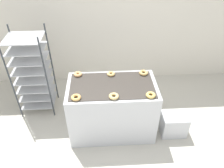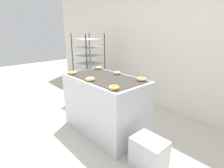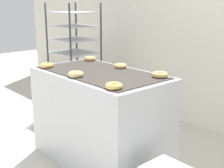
{
  "view_description": "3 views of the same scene",
  "coord_description": "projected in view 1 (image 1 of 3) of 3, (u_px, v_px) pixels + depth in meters",
  "views": [
    {
      "loc": [
        -0.15,
        -1.87,
        2.83
      ],
      "look_at": [
        0.0,
        0.62,
        0.93
      ],
      "focal_mm": 35.0,
      "sensor_mm": 36.0,
      "label": 1
    },
    {
      "loc": [
        1.97,
        -1.02,
        1.61
      ],
      "look_at": [
        0.0,
        0.77,
        0.77
      ],
      "focal_mm": 28.0,
      "sensor_mm": 36.0,
      "label": 2
    },
    {
      "loc": [
        2.18,
        -1.15,
        1.55
      ],
      "look_at": [
        0.0,
        0.77,
        0.77
      ],
      "focal_mm": 50.0,
      "sensor_mm": 36.0,
      "label": 3
    }
  ],
  "objects": [
    {
      "name": "baking_rack_cart",
      "position": [
        33.0,
        72.0,
        3.65
      ],
      "size": [
        0.59,
        0.51,
        1.52
      ],
      "color": "#33383D",
      "rests_on": "ground_plane"
    },
    {
      "name": "wall_back",
      "position": [
        107.0,
        15.0,
        4.05
      ],
      "size": [
        8.0,
        0.05,
        2.8
      ],
      "color": "silver",
      "rests_on": "ground_plane"
    },
    {
      "name": "donut_near_left",
      "position": [
        76.0,
        97.0,
        2.9
      ],
      "size": [
        0.13,
        0.13,
        0.04
      ],
      "primitive_type": "torus",
      "color": "#E3AC5C",
      "rests_on": "fryer_machine"
    },
    {
      "name": "donut_near_center",
      "position": [
        114.0,
        96.0,
        2.91
      ],
      "size": [
        0.14,
        0.14,
        0.04
      ],
      "primitive_type": "torus",
      "color": "#DAB871",
      "rests_on": "fryer_machine"
    },
    {
      "name": "donut_far_left",
      "position": [
        78.0,
        74.0,
        3.33
      ],
      "size": [
        0.13,
        0.13,
        0.04
      ],
      "primitive_type": "torus",
      "color": "#ECAA6A",
      "rests_on": "fryer_machine"
    },
    {
      "name": "fryer_machine",
      "position": [
        112.0,
        108.0,
        3.42
      ],
      "size": [
        1.31,
        0.74,
        0.91
      ],
      "color": "silver",
      "rests_on": "ground_plane"
    },
    {
      "name": "donut_far_center",
      "position": [
        111.0,
        74.0,
        3.34
      ],
      "size": [
        0.12,
        0.12,
        0.04
      ],
      "primitive_type": "torus",
      "color": "#E5B76B",
      "rests_on": "fryer_machine"
    },
    {
      "name": "glaze_bin",
      "position": [
        174.0,
        124.0,
        3.51
      ],
      "size": [
        0.4,
        0.3,
        0.39
      ],
      "color": "silver",
      "rests_on": "ground_plane"
    },
    {
      "name": "ground_plane",
      "position": [
        114.0,
        160.0,
        3.2
      ],
      "size": [
        14.0,
        14.0,
        0.0
      ],
      "primitive_type": "plane",
      "color": "beige"
    },
    {
      "name": "donut_far_right",
      "position": [
        144.0,
        73.0,
        3.36
      ],
      "size": [
        0.14,
        0.14,
        0.04
      ],
      "primitive_type": "torus",
      "color": "tan",
      "rests_on": "fryer_machine"
    },
    {
      "name": "donut_near_right",
      "position": [
        151.0,
        95.0,
        2.94
      ],
      "size": [
        0.13,
        0.13,
        0.04
      ],
      "primitive_type": "torus",
      "color": "#E9BF5E",
      "rests_on": "fryer_machine"
    }
  ]
}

